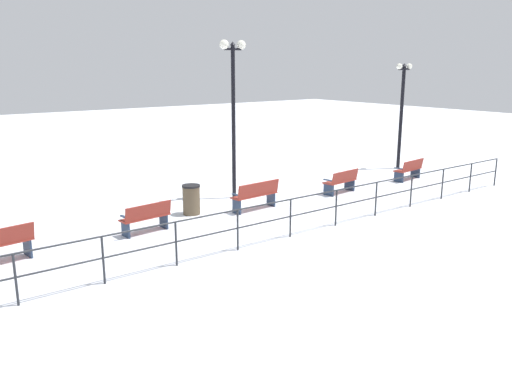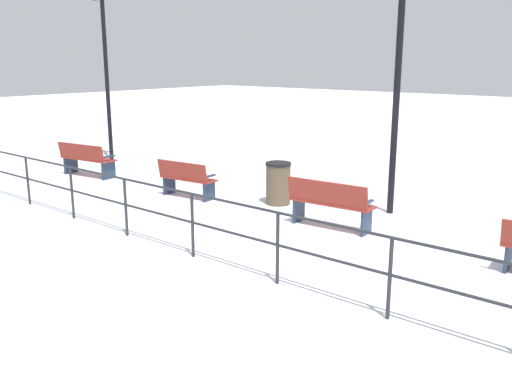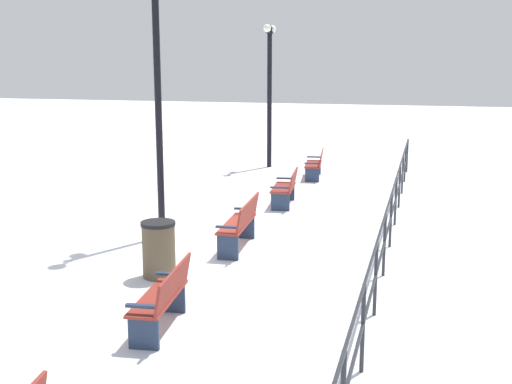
{
  "view_description": "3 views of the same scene",
  "coord_description": "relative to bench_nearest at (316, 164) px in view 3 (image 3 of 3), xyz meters",
  "views": [
    {
      "loc": [
        -12.72,
        9.51,
        4.45
      ],
      "look_at": [
        -0.73,
        0.52,
        0.8
      ],
      "focal_mm": 36.64,
      "sensor_mm": 36.0,
      "label": 1
    },
    {
      "loc": [
        -8.49,
        -5.31,
        3.09
      ],
      "look_at": [
        -1.37,
        0.64,
        0.85
      ],
      "focal_mm": 38.99,
      "sensor_mm": 36.0,
      "label": 2
    },
    {
      "loc": [
        -3.27,
        10.99,
        3.45
      ],
      "look_at": [
        -0.44,
        0.46,
        1.19
      ],
      "focal_mm": 45.03,
      "sensor_mm": 36.0,
      "label": 3
    }
  ],
  "objects": [
    {
      "name": "ground_plane",
      "position": [
        0.11,
        7.55,
        -0.44
      ],
      "size": [
        80.0,
        80.0,
        0.0
      ],
      "primitive_type": "plane",
      "color": "white",
      "rests_on": "ground"
    },
    {
      "name": "bench_nearest",
      "position": [
        0.0,
        0.0,
        0.0
      ],
      "size": [
        0.68,
        1.51,
        0.83
      ],
      "rotation": [
        0.0,
        0.0,
        0.13
      ],
      "color": "maroon",
      "rests_on": "ground"
    },
    {
      "name": "bench_second",
      "position": [
        0.06,
        3.77,
        0.0
      ],
      "size": [
        0.68,
        1.44,
        0.84
      ],
      "rotation": [
        0.0,
        0.0,
        0.11
      ],
      "color": "maroon",
      "rests_on": "ground"
    },
    {
      "name": "bench_third",
      "position": [
        0.09,
        7.54,
        0.07
      ],
      "size": [
        0.59,
        1.65,
        0.93
      ],
      "rotation": [
        0.0,
        0.0,
        0.07
      ],
      "color": "maroon",
      "rests_on": "ground"
    },
    {
      "name": "bench_fourth",
      "position": [
        0.02,
        11.31,
        0.01
      ],
      "size": [
        0.62,
        1.43,
        0.85
      ],
      "rotation": [
        0.0,
        0.0,
        0.1
      ],
      "color": "maroon",
      "rests_on": "ground"
    },
    {
      "name": "lamppost_near",
      "position": [
        1.83,
        -1.64,
        2.41
      ],
      "size": [
        0.25,
        0.91,
        4.53
      ],
      "color": "black",
      "rests_on": "ground"
    },
    {
      "name": "lamppost_middle",
      "position": [
        1.83,
        7.18,
        3.17
      ],
      "size": [
        0.3,
        0.97,
        5.25
      ],
      "color": "black",
      "rests_on": "ground"
    },
    {
      "name": "waterfront_railing",
      "position": [
        -2.57,
        7.55,
        0.27
      ],
      "size": [
        0.05,
        18.74,
        1.06
      ],
      "color": "#26282D",
      "rests_on": "ground"
    },
    {
      "name": "trash_bin",
      "position": [
        0.92,
        9.39,
        0.03
      ],
      "size": [
        0.56,
        0.56,
        0.92
      ],
      "color": "brown",
      "rests_on": "ground"
    }
  ]
}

